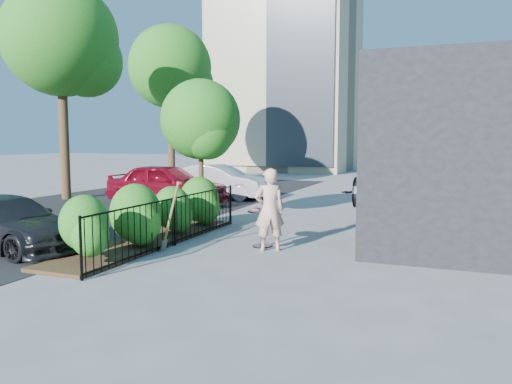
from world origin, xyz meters
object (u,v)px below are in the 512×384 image
at_px(patio_tree, 202,124).
at_px(car_darkgrey, 8,223).
at_px(street_tree_near, 61,46).
at_px(street_tree_far, 171,72).
at_px(shovel, 170,220).
at_px(cafe_table, 262,222).
at_px(car_red, 167,185).
at_px(woman, 270,210).
at_px(car_silver, 219,182).

xyz_separation_m(patio_tree, car_darkgrey, (-2.38, -4.42, -2.19)).
relative_size(street_tree_near, street_tree_far, 1.00).
distance_m(shovel, car_darkgrey, 3.52).
bearing_deg(car_darkgrey, patio_tree, -19.84).
distance_m(cafe_table, car_red, 7.64).
relative_size(car_red, car_darkgrey, 1.13).
bearing_deg(woman, street_tree_far, -80.64).
relative_size(patio_tree, street_tree_near, 0.48).
relative_size(shovel, car_silver, 0.37).
distance_m(cafe_table, car_silver, 9.19).
relative_size(patio_tree, street_tree_far, 0.48).
relative_size(street_tree_far, car_darkgrey, 2.11).
relative_size(cafe_table, car_silver, 0.21).
distance_m(patio_tree, shovel, 4.08).
relative_size(woman, car_silver, 0.42).
bearing_deg(cafe_table, car_silver, 121.70).
xyz_separation_m(street_tree_far, shovel, (8.68, -14.56, -5.25)).
bearing_deg(shovel, cafe_table, 36.66).
relative_size(street_tree_near, car_red, 1.87).
distance_m(car_red, car_silver, 2.73).
height_order(street_tree_near, car_silver, street_tree_near).
relative_size(street_tree_far, car_red, 1.87).
distance_m(shovel, car_silver, 9.58).
xyz_separation_m(woman, shovel, (-1.89, -0.89, -0.21)).
bearing_deg(car_red, street_tree_near, 89.92).
xyz_separation_m(shovel, car_darkgrey, (-3.35, -1.06, -0.10)).
bearing_deg(car_silver, street_tree_far, 43.88).
distance_m(cafe_table, shovel, 2.01).
bearing_deg(car_red, street_tree_far, 31.76).
distance_m(street_tree_far, shovel, 17.74).
distance_m(street_tree_far, car_silver, 9.37).
bearing_deg(street_tree_near, woman, -28.20).
xyz_separation_m(street_tree_far, woman, (10.57, -13.67, -5.04)).
height_order(patio_tree, street_tree_near, street_tree_near).
xyz_separation_m(patio_tree, street_tree_near, (-7.70, 3.20, 3.15)).
distance_m(woman, shovel, 2.10).
height_order(cafe_table, shovel, shovel).
height_order(patio_tree, cafe_table, patio_tree).
xyz_separation_m(street_tree_far, car_darkgrey, (5.32, -15.62, -5.35)).
xyz_separation_m(street_tree_near, cafe_table, (10.29, -5.36, -5.36)).
bearing_deg(patio_tree, street_tree_far, 124.51).
xyz_separation_m(patio_tree, woman, (2.87, -2.47, -1.89)).
xyz_separation_m(car_silver, car_darkgrey, (-0.13, -10.08, -0.11)).
distance_m(patio_tree, car_darkgrey, 5.47).
height_order(woman, car_darkgrey, woman).
bearing_deg(patio_tree, car_silver, 111.65).
distance_m(car_silver, car_darkgrey, 10.08).
bearing_deg(street_tree_near, cafe_table, -27.53).
bearing_deg(car_silver, car_red, 163.02).
bearing_deg(shovel, street_tree_far, 120.79).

